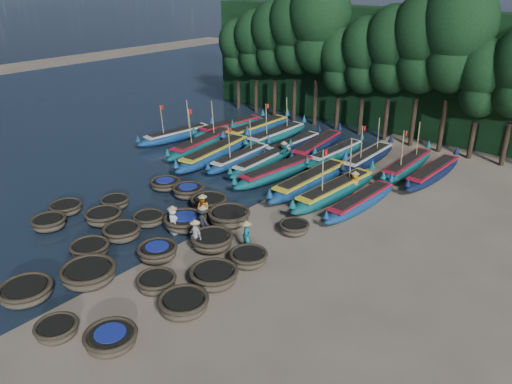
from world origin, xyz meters
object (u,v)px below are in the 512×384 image
Objects in this scene: coracle_10 at (66,208)px; long_boat_9 at (230,127)px; long_boat_5 at (278,172)px; long_boat_15 at (368,158)px; long_boat_12 at (294,145)px; fisherman_6 at (355,183)px; long_boat_3 at (241,158)px; long_boat_7 at (335,191)px; long_boat_2 at (215,153)px; coracle_4 at (111,339)px; coracle_2 at (26,292)px; fisherman_1 at (247,236)px; coracle_5 at (49,223)px; long_boat_0 at (177,135)px; coracle_20 at (165,184)px; fisherman_0 at (173,220)px; coracle_9 at (184,304)px; coracle_18 at (212,241)px; long_boat_14 at (336,153)px; long_boat_4 at (263,162)px; fisherman_5 at (284,152)px; coracle_17 at (185,222)px; coracle_15 at (115,202)px; long_boat_8 at (361,202)px; coracle_23 at (229,217)px; fisherman_3 at (203,220)px; coracle_11 at (104,217)px; coracle_12 at (122,232)px; fisherman_4 at (196,235)px; coracle_3 at (57,330)px; coracle_13 at (157,252)px; long_boat_13 at (317,146)px; coracle_16 at (149,219)px; coracle_14 at (214,276)px; long_boat_16 at (407,165)px; long_boat_11 at (277,135)px; coracle_21 at (188,191)px; coracle_22 at (209,202)px; coracle_6 at (90,249)px; coracle_19 at (249,258)px; fisherman_2 at (203,208)px; coracle_24 at (294,227)px; coracle_8 at (157,282)px; coracle_7 at (89,274)px.

long_boat_9 is at bearing 100.66° from coracle_10.
long_boat_15 is at bearing 68.32° from long_boat_5.
fisherman_6 is at bearing -28.34° from long_boat_12.
long_boat_7 is at bearing -8.32° from long_boat_3.
coracle_4 is at bearing -64.71° from long_boat_2.
fisherman_1 is at bearing 62.97° from coracle_2.
coracle_5 is 16.00m from long_boat_0.
fisherman_0 is (4.88, -3.61, 0.48)m from coracle_20.
coracle_18 reaches higher than coracle_9.
long_boat_14 is 14.65m from fisherman_1.
long_boat_2 is at bearing -166.51° from long_boat_4.
fisherman_5 is (7.87, -2.82, 0.25)m from long_boat_9.
fisherman_5 is (-2.00, 12.35, -0.04)m from fisherman_0.
coracle_15 is at bearing -170.78° from coracle_17.
long_boat_0 reaches higher than long_boat_9.
long_boat_8 reaches higher than coracle_5.
coracle_23 is 1.74m from fisherman_3.
coracle_12 is (2.28, -0.44, 0.01)m from coracle_11.
fisherman_4 reaches higher than coracle_4.
long_boat_5 is (-0.48, 8.79, 0.08)m from coracle_17.
long_boat_4 reaches higher than coracle_3.
coracle_5 is 0.77× the size of coracle_9.
long_boat_0 reaches higher than long_boat_4.
coracle_13 is at bearing -2.35° from coracle_12.
long_boat_13 reaches higher than long_boat_14.
coracle_16 is at bearing 24.40° from coracle_10.
long_boat_3 is at bearing 127.00° from coracle_14.
long_boat_16 reaches higher than fisherman_4.
long_boat_11 is at bearing 115.69° from long_boat_4.
coracle_11 is 1.00× the size of coracle_20.
fisherman_4 is at bearing -61.99° from long_boat_3.
coracle_21 is 2.15m from coracle_22.
coracle_18 is (4.29, 2.28, 0.05)m from coracle_12.
coracle_2 is 0.34× the size of long_boat_8.
coracle_6 is 7.82m from coracle_19.
fisherman_1 is at bearing -101.25° from long_boat_8.
coracle_9 reaches higher than coracle_21.
coracle_4 is 10.33m from fisherman_2.
coracle_22 is at bearing 106.91° from coracle_17.
coracle_21 is at bearing -176.98° from coracle_24.
coracle_4 is 1.28× the size of fisherman_1.
coracle_20 is at bearing -112.70° from long_boat_4.
coracle_15 is at bearing -171.08° from fisherman_4.
coracle_6 is 1.35× the size of fisherman_0.
fisherman_6 reaches higher than coracle_19.
coracle_8 is at bearing 83.49° from coracle_3.
coracle_7 is 0.37× the size of long_boat_9.
coracle_16 is (3.20, -0.09, -0.01)m from coracle_15.
coracle_3 is 19.63m from long_boat_3.
coracle_16 is at bearing -128.38° from long_boat_8.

